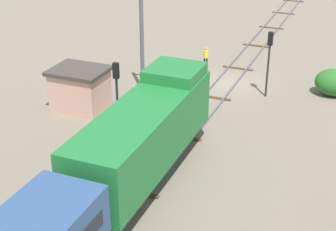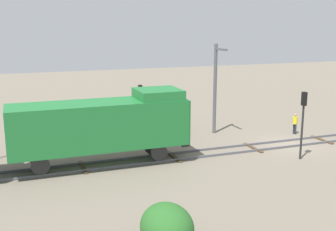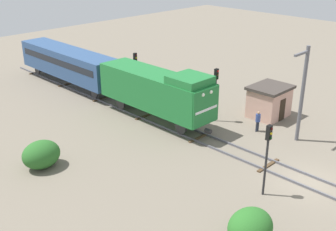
% 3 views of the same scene
% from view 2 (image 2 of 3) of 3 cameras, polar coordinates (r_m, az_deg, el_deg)
% --- Properties ---
extents(ground_plane, '(110.97, 110.97, 0.00)m').
position_cam_2_polar(ground_plane, '(33.05, 16.03, -3.76)').
color(ground_plane, '#756B5B').
extents(railway_track, '(2.40, 73.98, 0.16)m').
position_cam_2_polar(railway_track, '(33.03, 16.03, -3.64)').
color(railway_track, '#595960').
rests_on(railway_track, ground).
extents(locomotive, '(2.90, 11.60, 4.60)m').
position_cam_2_polar(locomotive, '(26.67, -8.80, -1.09)').
color(locomotive, '#1E7233').
rests_on(locomotive, railway_track).
extents(traffic_signal_near, '(0.32, 0.34, 4.56)m').
position_cam_2_polar(traffic_signal_near, '(29.01, 17.85, 0.31)').
color(traffic_signal_near, '#262628').
rests_on(traffic_signal_near, ground).
extents(traffic_signal_mid, '(0.32, 0.34, 4.58)m').
position_cam_2_polar(traffic_signal_mid, '(30.63, -3.73, 1.53)').
color(traffic_signal_mid, '#262628').
rests_on(traffic_signal_mid, ground).
extents(worker_near_track, '(0.38, 0.38, 1.70)m').
position_cam_2_polar(worker_near_track, '(36.00, 16.83, -0.86)').
color(worker_near_track, '#262B38').
rests_on(worker_near_track, ground).
extents(worker_by_signal, '(0.38, 0.38, 1.70)m').
position_cam_2_polar(worker_by_signal, '(33.06, 2.15, -1.49)').
color(worker_by_signal, '#262B38').
rests_on(worker_by_signal, ground).
extents(catenary_mast, '(1.94, 0.28, 7.33)m').
position_cam_2_polar(catenary_mast, '(34.39, 6.44, 3.94)').
color(catenary_mast, '#595960').
rests_on(catenary_mast, ground).
extents(relay_hut, '(3.50, 2.90, 2.74)m').
position_cam_2_polar(relay_hut, '(35.60, -1.52, 0.18)').
color(relay_hut, '#D19E8C').
rests_on(relay_hut, ground).
extents(bush_near, '(2.60, 2.12, 1.89)m').
position_cam_2_polar(bush_near, '(17.42, -0.14, -14.88)').
color(bush_near, '#296326').
rests_on(bush_near, ground).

